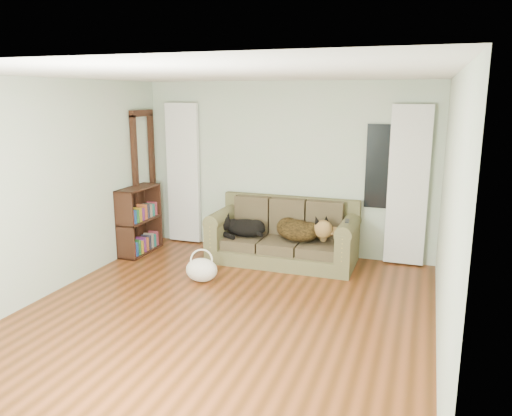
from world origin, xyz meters
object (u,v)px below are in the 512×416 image
(sofa, at_px, (283,232))
(dog_black_lab, at_px, (243,227))
(bookshelf, at_px, (139,221))
(tote_bag, at_px, (202,270))
(dog_shepherd, at_px, (300,231))

(sofa, height_order, dog_black_lab, sofa)
(dog_black_lab, relative_size, bookshelf, 0.59)
(dog_black_lab, height_order, bookshelf, bookshelf)
(sofa, bearing_deg, tote_bag, -124.70)
(tote_bag, height_order, bookshelf, bookshelf)
(dog_shepherd, distance_m, tote_bag, 1.56)
(dog_black_lab, xyz_separation_m, dog_shepherd, (0.86, 0.04, 0.01))
(sofa, height_order, dog_shepherd, sofa)
(tote_bag, xyz_separation_m, bookshelf, (-1.43, 0.82, 0.34))
(dog_black_lab, distance_m, bookshelf, 1.63)
(dog_shepherd, bearing_deg, sofa, 30.25)
(sofa, relative_size, dog_shepherd, 2.85)
(sofa, distance_m, dog_black_lab, 0.59)
(dog_black_lab, distance_m, dog_shepherd, 0.86)
(dog_black_lab, xyz_separation_m, bookshelf, (-1.61, -0.25, 0.02))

